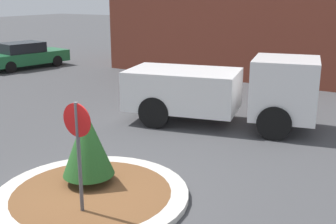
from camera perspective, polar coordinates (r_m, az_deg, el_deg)
name	(u,v)px	position (r m, az deg, el deg)	size (l,w,h in m)	color
ground_plane	(92,198)	(8.85, -10.22, -11.37)	(120.00, 120.00, 0.00)	#474749
traffic_island	(92,195)	(8.82, -10.24, -10.99)	(3.92, 3.92, 0.13)	beige
stop_sign	(78,141)	(7.60, -12.07, -3.83)	(0.61, 0.07, 2.20)	#4C4C51
island_shrub	(87,143)	(8.90, -10.88, -4.12)	(1.08, 1.08, 1.58)	brown
utility_truck	(224,90)	(13.17, 7.53, 3.02)	(6.10, 3.30, 2.18)	white
parked_sedan_green	(25,55)	(24.80, -18.80, 7.30)	(2.66, 4.82, 1.43)	#1E6638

